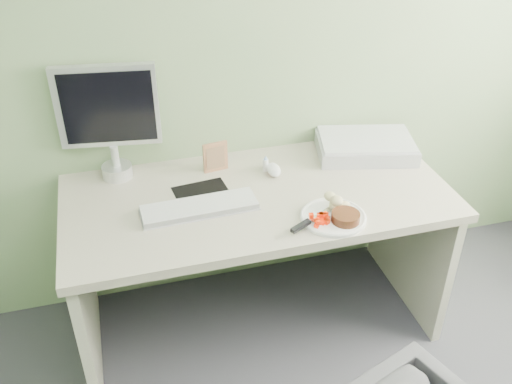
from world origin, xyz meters
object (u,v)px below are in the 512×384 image
object	(u,v)px
desk	(258,229)
monitor	(109,116)
plate	(333,217)
scanner	(365,147)

from	to	relation	value
desk	monitor	xyz separation A→B (m)	(-0.55, 0.31, 0.46)
monitor	plate	bearing A→B (deg)	-27.61
plate	scanner	size ratio (longest dim) A/B	0.58
desk	monitor	bearing A→B (deg)	150.37
desk	scanner	bearing A→B (deg)	19.19
desk	scanner	world-z (taller)	scanner
monitor	scanner	bearing A→B (deg)	2.07
scanner	monitor	bearing A→B (deg)	-172.27
scanner	monitor	size ratio (longest dim) A/B	0.88
desk	plate	distance (m)	0.39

